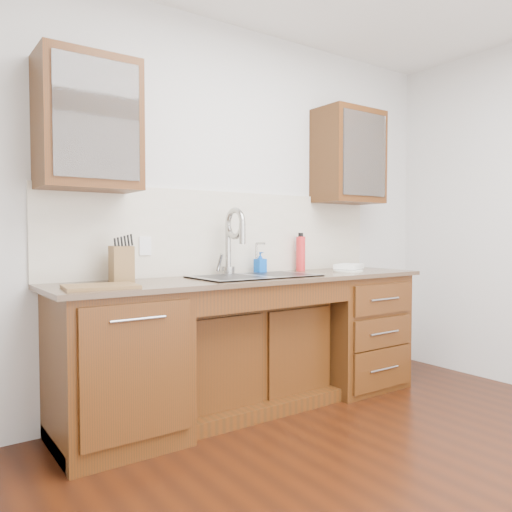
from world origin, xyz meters
TOP-DOWN VIEW (x-y plane):
  - ground at (0.00, 0.00)m, footprint 4.00×3.50m
  - wall_back at (0.00, 1.80)m, footprint 4.00×0.10m
  - base_cabinet_left at (-0.95, 1.44)m, footprint 0.70×0.62m
  - base_cabinet_center at (0.00, 1.53)m, footprint 1.20×0.44m
  - base_cabinet_right at (0.95, 1.44)m, footprint 0.70×0.62m
  - countertop at (0.00, 1.43)m, footprint 2.70×0.65m
  - backsplash at (0.00, 1.74)m, footprint 2.70×0.02m
  - sink at (0.00, 1.41)m, footprint 0.84×0.46m
  - faucet at (-0.07, 1.64)m, footprint 0.04×0.04m
  - filter_tap at (0.18, 1.65)m, footprint 0.02×0.02m
  - upper_cabinet_left at (-1.05, 1.58)m, footprint 0.55×0.34m
  - upper_cabinet_right at (1.05, 1.58)m, footprint 0.55×0.34m
  - outlet_left at (-0.65, 1.73)m, footprint 0.08×0.01m
  - outlet_right at (0.65, 1.73)m, footprint 0.08×0.01m
  - soap_bottle at (0.20, 1.62)m, footprint 0.08×0.08m
  - water_bottle at (0.61, 1.66)m, footprint 0.07×0.07m
  - plate at (0.85, 1.38)m, footprint 0.27×0.27m
  - dish_towel at (0.92, 1.44)m, footprint 0.29×0.26m
  - knife_block at (-0.87, 1.56)m, footprint 0.15×0.21m
  - cutting_board at (-1.08, 1.31)m, footprint 0.40×0.30m
  - cup_left_a at (-1.14, 1.58)m, footprint 0.13×0.13m
  - cup_left_b at (-0.99, 1.58)m, footprint 0.10×0.10m
  - cup_right_a at (0.93, 1.58)m, footprint 0.15×0.15m
  - cup_right_b at (1.11, 1.58)m, footprint 0.12×0.12m

SIDE VIEW (x-z plane):
  - ground at x=0.00m, z-range -0.10..0.00m
  - base_cabinet_center at x=0.00m, z-range 0.00..0.70m
  - base_cabinet_left at x=-0.95m, z-range 0.00..0.88m
  - base_cabinet_right at x=0.95m, z-range 0.00..0.88m
  - sink at x=0.00m, z-range 0.73..0.92m
  - countertop at x=0.00m, z-range 0.88..0.91m
  - plate at x=0.85m, z-range 0.91..0.92m
  - cutting_board at x=-1.08m, z-range 0.91..0.93m
  - dish_towel at x=0.92m, z-range 0.93..0.96m
  - soap_bottle at x=0.20m, z-range 0.91..1.07m
  - knife_block at x=-0.87m, z-range 0.91..1.13m
  - filter_tap at x=0.18m, z-range 0.91..1.15m
  - water_bottle at x=0.61m, z-range 0.91..1.18m
  - faucet at x=-0.07m, z-range 0.91..1.31m
  - outlet_left at x=-0.65m, z-range 1.06..1.18m
  - outlet_right at x=0.65m, z-range 1.06..1.18m
  - backsplash at x=0.00m, z-range 0.91..1.50m
  - wall_back at x=0.00m, z-range 0.00..2.70m
  - cup_left_b at x=-0.99m, z-range 1.72..1.82m
  - cup_left_a at x=-1.14m, z-range 1.72..1.82m
  - cup_right_a at x=0.93m, z-range 1.72..1.82m
  - cup_right_b at x=1.11m, z-range 1.72..1.83m
  - upper_cabinet_left at x=-1.05m, z-range 1.45..2.20m
  - upper_cabinet_right at x=1.05m, z-range 1.45..2.20m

